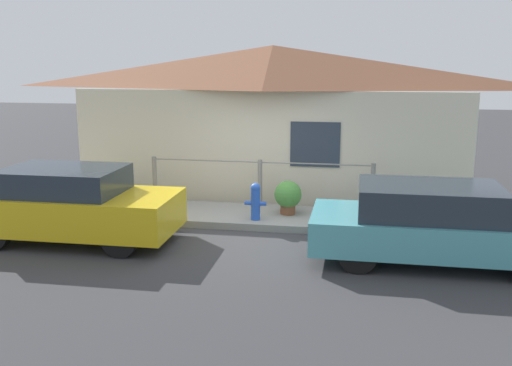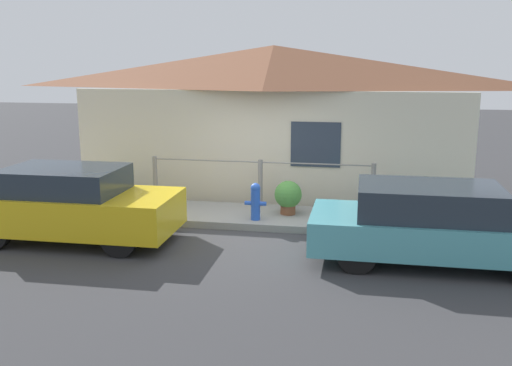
% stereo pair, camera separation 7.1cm
% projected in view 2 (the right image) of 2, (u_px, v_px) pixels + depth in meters
% --- Properties ---
extents(ground_plane, '(60.00, 60.00, 0.00)m').
position_uv_depth(ground_plane, '(247.00, 231.00, 11.11)').
color(ground_plane, '#38383A').
extents(sidewalk, '(24.00, 1.61, 0.14)m').
position_uv_depth(sidewalk, '(255.00, 217.00, 11.86)').
color(sidewalk, gray).
rests_on(sidewalk, ground_plane).
extents(house, '(9.44, 2.23, 3.60)m').
position_uv_depth(house, '(273.00, 76.00, 13.44)').
color(house, beige).
rests_on(house, ground_plane).
extents(fence, '(4.90, 0.10, 1.02)m').
position_uv_depth(fence, '(260.00, 180.00, 12.35)').
color(fence, gray).
rests_on(fence, sidewalk).
extents(car_left, '(3.80, 1.69, 1.36)m').
position_uv_depth(car_left, '(72.00, 204.00, 10.41)').
color(car_left, gold).
rests_on(car_left, ground_plane).
extents(car_right, '(4.11, 1.69, 1.29)m').
position_uv_depth(car_right, '(435.00, 224.00, 9.26)').
color(car_right, teal).
rests_on(car_right, ground_plane).
extents(fire_hydrant, '(0.43, 0.19, 0.75)m').
position_uv_depth(fire_hydrant, '(256.00, 201.00, 11.30)').
color(fire_hydrant, blue).
rests_on(fire_hydrant, sidewalk).
extents(potted_plant_near_hydrant, '(0.56, 0.56, 0.70)m').
position_uv_depth(potted_plant_near_hydrant, '(288.00, 196.00, 11.72)').
color(potted_plant_near_hydrant, brown).
rests_on(potted_plant_near_hydrant, sidewalk).
extents(potted_plant_by_fence, '(0.51, 0.51, 0.60)m').
position_uv_depth(potted_plant_by_fence, '(111.00, 188.00, 12.73)').
color(potted_plant_by_fence, '#9E5638').
rests_on(potted_plant_by_fence, sidewalk).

